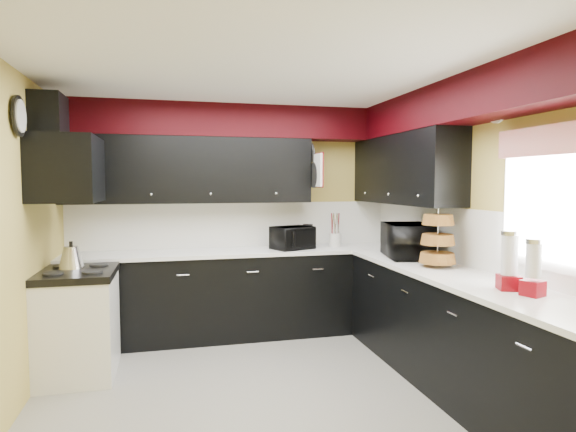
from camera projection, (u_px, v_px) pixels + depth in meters
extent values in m
plane|color=gray|center=(266.00, 393.00, 3.81)|extent=(3.60, 3.60, 0.00)
cube|color=#E0C666|center=(235.00, 219.00, 5.47)|extent=(3.60, 0.06, 2.50)
cube|color=#E0C666|center=(470.00, 231.00, 4.15)|extent=(0.06, 3.60, 2.50)
cube|color=#E0C666|center=(8.00, 244.00, 3.29)|extent=(0.06, 3.60, 2.50)
cube|color=white|center=(265.00, 73.00, 3.64)|extent=(3.60, 3.60, 0.06)
cube|color=black|center=(239.00, 295.00, 5.23)|extent=(3.60, 0.60, 0.90)
cube|color=black|center=(457.00, 335.00, 3.85)|extent=(0.60, 3.00, 0.90)
cube|color=white|center=(239.00, 252.00, 5.20)|extent=(3.62, 0.64, 0.04)
cube|color=white|center=(459.00, 277.00, 3.81)|extent=(0.64, 3.02, 0.04)
cube|color=white|center=(235.00, 225.00, 5.46)|extent=(3.60, 0.02, 0.50)
cube|color=white|center=(469.00, 238.00, 4.16)|extent=(0.02, 3.60, 0.50)
cube|color=black|center=(190.00, 170.00, 5.14)|extent=(2.60, 0.35, 0.70)
cube|color=black|center=(403.00, 170.00, 4.94)|extent=(0.35, 1.80, 0.70)
cube|color=black|center=(236.00, 122.00, 5.22)|extent=(3.60, 0.36, 0.35)
cube|color=black|center=(467.00, 101.00, 3.86)|extent=(0.36, 3.24, 0.35)
cube|color=white|center=(79.00, 326.00, 4.15)|extent=(0.60, 0.75, 0.86)
cube|color=black|center=(77.00, 274.00, 4.12)|extent=(0.62, 0.77, 0.06)
cube|color=black|center=(67.00, 169.00, 4.04)|extent=(0.50, 0.78, 0.55)
cube|color=black|center=(49.00, 118.00, 3.98)|extent=(0.24, 0.40, 0.40)
cube|color=red|center=(545.00, 140.00, 3.22)|extent=(0.04, 0.88, 0.20)
cube|color=white|center=(318.00, 170.00, 5.14)|extent=(0.03, 0.26, 0.35)
imported|color=black|center=(293.00, 238.00, 5.27)|extent=(0.53, 0.49, 0.25)
imported|color=black|center=(408.00, 241.00, 4.66)|extent=(0.52, 0.67, 0.33)
cylinder|color=silver|center=(335.00, 240.00, 5.46)|extent=(0.18, 0.18, 0.15)
cube|color=black|center=(308.00, 236.00, 5.42)|extent=(0.16, 0.18, 0.24)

